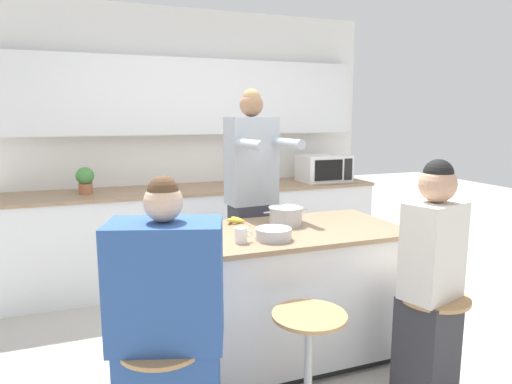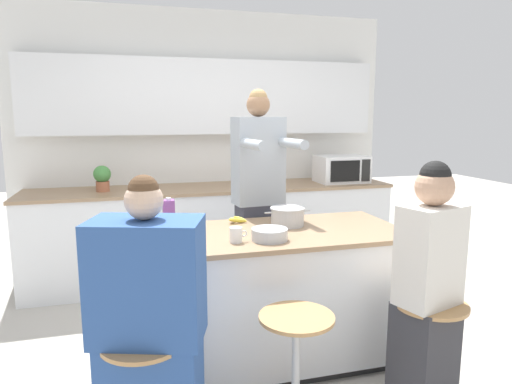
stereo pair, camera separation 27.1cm
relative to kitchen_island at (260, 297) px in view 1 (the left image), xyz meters
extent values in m
plane|color=#B2ADA3|center=(0.00, 0.00, -0.45)|extent=(16.00, 16.00, 0.00)
cube|color=silver|center=(0.00, 2.06, 0.90)|extent=(3.89, 0.06, 2.70)
cube|color=silver|center=(0.00, 1.95, 1.37)|extent=(3.58, 0.16, 0.75)
cube|color=silver|center=(0.00, 1.67, 0.00)|extent=(3.58, 0.67, 0.91)
cube|color=#937556|center=(0.00, 1.67, 0.47)|extent=(3.61, 0.70, 0.03)
cube|color=black|center=(0.00, 0.00, -0.42)|extent=(1.80, 0.71, 0.06)
cube|color=silver|center=(0.00, 0.00, 0.01)|extent=(1.88, 0.79, 0.81)
cube|color=#937556|center=(0.00, 0.00, 0.43)|extent=(1.92, 0.83, 0.03)
cylinder|color=tan|center=(-0.77, -0.75, 0.17)|extent=(0.39, 0.39, 0.02)
cylinder|color=#B7BABC|center=(0.00, -0.70, -0.14)|extent=(0.04, 0.04, 0.60)
cylinder|color=tan|center=(0.00, -0.70, 0.17)|extent=(0.39, 0.39, 0.02)
cylinder|color=#B7BABC|center=(0.77, -0.75, -0.14)|extent=(0.04, 0.04, 0.60)
cylinder|color=tan|center=(0.77, -0.75, 0.17)|extent=(0.39, 0.39, 0.02)
cube|color=#383842|center=(0.17, 0.63, 0.03)|extent=(0.34, 0.25, 0.96)
cube|color=#9EA8B2|center=(0.17, 0.63, 0.84)|extent=(0.40, 0.26, 0.67)
cylinder|color=#9EA8B2|center=(0.04, 0.32, 0.99)|extent=(0.11, 0.38, 0.07)
cylinder|color=#9EA8B2|center=(0.35, 0.35, 0.99)|extent=(0.11, 0.38, 0.07)
sphere|color=#936B4C|center=(0.17, 0.63, 1.27)|extent=(0.20, 0.20, 0.18)
sphere|color=#A37F51|center=(0.17, 0.63, 1.32)|extent=(0.15, 0.15, 0.14)
cube|color=#2D5193|center=(-0.74, -0.74, 0.46)|extent=(0.56, 0.42, 0.56)
sphere|color=#DBB293|center=(-0.74, -0.74, 0.82)|extent=(0.21, 0.21, 0.17)
sphere|color=#513823|center=(-0.74, -0.74, 0.87)|extent=(0.17, 0.17, 0.14)
cube|color=#333338|center=(0.74, -0.74, -0.14)|extent=(0.37, 0.34, 0.63)
cube|color=silver|center=(0.74, -0.74, 0.45)|extent=(0.39, 0.31, 0.54)
sphere|color=tan|center=(0.74, -0.74, 0.82)|extent=(0.25, 0.25, 0.20)
sphere|color=black|center=(0.74, -0.74, 0.88)|extent=(0.20, 0.20, 0.16)
cylinder|color=#B7BABC|center=(0.24, 0.12, 0.50)|extent=(0.23, 0.23, 0.12)
cylinder|color=#B7BABC|center=(0.24, 0.12, 0.56)|extent=(0.24, 0.24, 0.01)
cylinder|color=#B7BABC|center=(0.10, 0.12, 0.54)|extent=(0.05, 0.01, 0.01)
cylinder|color=#B7BABC|center=(0.37, 0.12, 0.54)|extent=(0.05, 0.01, 0.01)
cylinder|color=silver|center=(-0.75, 0.14, 0.48)|extent=(0.23, 0.23, 0.08)
cylinder|color=#B7BABC|center=(0.01, -0.20, 0.48)|extent=(0.22, 0.22, 0.07)
cylinder|color=#4C7099|center=(-0.60, 0.00, 0.49)|extent=(0.08, 0.08, 0.10)
torus|color=#4C7099|center=(-0.54, 0.00, 0.50)|extent=(0.04, 0.01, 0.04)
cylinder|color=white|center=(-0.20, -0.19, 0.49)|extent=(0.08, 0.08, 0.09)
torus|color=white|center=(-0.15, -0.19, 0.49)|extent=(0.04, 0.01, 0.04)
ellipsoid|color=yellow|center=(-0.08, 0.27, 0.47)|extent=(0.12, 0.04, 0.05)
ellipsoid|color=yellow|center=(-0.11, 0.30, 0.47)|extent=(0.09, 0.11, 0.05)
ellipsoid|color=yellow|center=(-0.06, 0.30, 0.47)|extent=(0.10, 0.10, 0.05)
cube|color=#7A428E|center=(-0.55, 0.30, 0.54)|extent=(0.08, 0.08, 0.19)
cylinder|color=white|center=(-0.55, 0.30, 0.64)|extent=(0.03, 0.03, 0.02)
cube|color=white|center=(1.37, 1.63, 0.63)|extent=(0.52, 0.37, 0.28)
cube|color=black|center=(1.32, 1.44, 0.63)|extent=(0.32, 0.01, 0.21)
cube|color=black|center=(1.55, 1.44, 0.63)|extent=(0.09, 0.01, 0.23)
cylinder|color=#A86042|center=(-1.05, 1.67, 0.53)|extent=(0.12, 0.12, 0.10)
sphere|color=#478942|center=(-1.05, 1.67, 0.65)|extent=(0.16, 0.16, 0.16)
camera|label=1|loc=(-1.04, -2.67, 1.19)|focal=32.00mm
camera|label=2|loc=(-0.79, -2.76, 1.19)|focal=32.00mm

